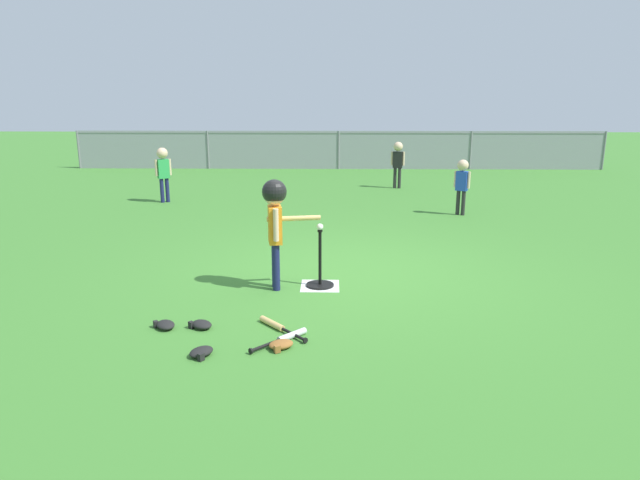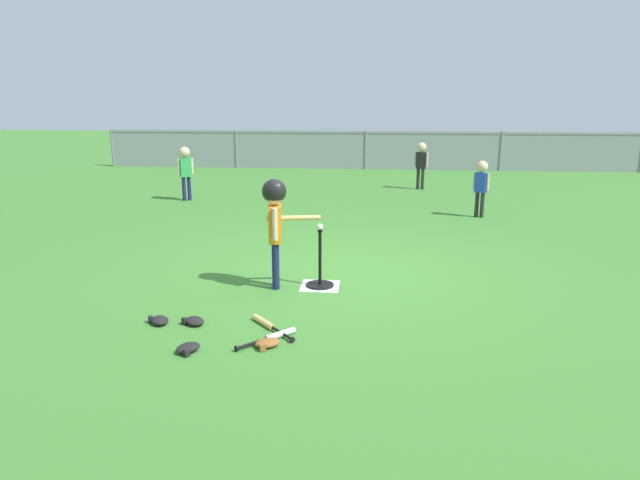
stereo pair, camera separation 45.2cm
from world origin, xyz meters
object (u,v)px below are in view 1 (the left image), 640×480
batting_tee (320,277)px  fielder_deep_right (163,167)px  batter_child (275,212)px  spare_bat_silver (286,337)px  baseball_on_tee (320,227)px  glove_tossed_aside (201,324)px  fielder_near_right (462,180)px  spare_bat_wood (277,326)px  fielder_deep_left (398,159)px  glove_by_plate (281,345)px  glove_near_bats (201,352)px  glove_outfield_drop (165,325)px

batting_tee → fielder_deep_right: 6.30m
batter_child → spare_bat_silver: batter_child is taller
spare_bat_silver → baseball_on_tee: bearing=79.9°
batter_child → spare_bat_silver: bearing=-81.0°
glove_tossed_aside → batting_tee: bearing=48.5°
fielder_near_right → spare_bat_silver: 6.31m
spare_bat_silver → spare_bat_wood: bearing=113.7°
fielder_deep_left → glove_by_plate: size_ratio=4.10×
fielder_near_right → glove_near_bats: 6.92m
batter_child → spare_bat_wood: (0.11, -1.15, -0.86)m
batter_child → glove_outfield_drop: batter_child is taller
batter_child → fielder_near_right: size_ratio=1.22×
batting_tee → baseball_on_tee: baseball_on_tee is taller
fielder_deep_right → spare_bat_silver: bearing=-65.6°
fielder_near_right → glove_by_plate: bearing=-116.0°
spare_bat_silver → glove_by_plate: glove_by_plate is taller
glove_by_plate → glove_near_bats: 0.68m
fielder_deep_left → fielder_deep_right: bearing=-158.4°
batting_tee → spare_bat_silver: 1.53m
baseball_on_tee → batting_tee: bearing=0.0°
baseball_on_tee → glove_outfield_drop: bearing=-138.8°
fielder_deep_right → fielder_near_right: bearing=-11.3°
spare_bat_wood → glove_near_bats: bearing=-134.7°
batting_tee → spare_bat_silver: (-0.27, -1.50, -0.07)m
glove_near_bats → glove_tossed_aside: (-0.13, 0.59, 0.00)m
fielder_deep_right → spare_bat_wood: fielder_deep_right is taller
glove_near_bats → batting_tee: bearing=62.2°
fielder_deep_right → spare_bat_wood: 7.21m
spare_bat_wood → glove_tossed_aside: glove_tossed_aside is taller
batting_tee → baseball_on_tee: size_ratio=9.00×
fielder_deep_right → glove_outfield_drop: fielder_deep_right is taller
glove_near_bats → glove_outfield_drop: size_ratio=1.00×
fielder_deep_right → glove_by_plate: size_ratio=4.19×
fielder_near_right → spare_bat_silver: size_ratio=2.11×
baseball_on_tee → fielder_deep_left: 7.48m
fielder_deep_left → spare_bat_wood: 8.80m
batting_tee → fielder_deep_right: bearing=122.3°
fielder_near_right → spare_bat_wood: 6.13m
glove_by_plate → batter_child: bearing=96.9°
glove_by_plate → baseball_on_tee: bearing=79.7°
fielder_deep_left → spare_bat_silver: 9.03m
baseball_on_tee → batter_child: size_ratio=0.06×
fielder_deep_right → glove_near_bats: fielder_deep_right is taller
fielder_deep_right → glove_near_bats: (2.39, -7.12, -0.69)m
glove_by_plate → spare_bat_silver: bearing=77.5°
glove_by_plate → fielder_near_right: bearing=64.0°
batting_tee → fielder_deep_left: bearing=76.9°
fielder_near_right → spare_bat_wood: bearing=-118.4°
spare_bat_wood → glove_outfield_drop: 1.05m
batter_child → spare_bat_silver: size_ratio=2.57×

